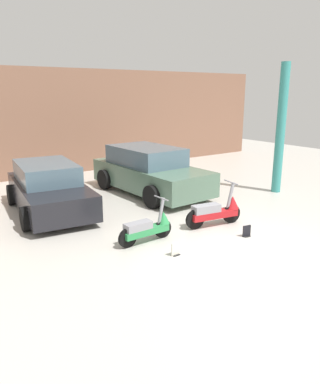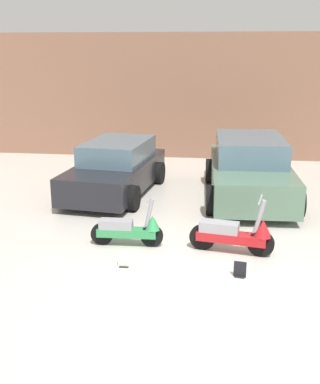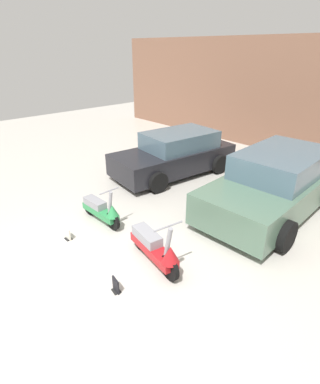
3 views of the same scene
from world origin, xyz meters
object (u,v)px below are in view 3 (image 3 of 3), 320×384
scooter_front_left (102,210)px  car_rear_center (276,184)px  scooter_front_right (155,248)px  placard_near_right_scooter (116,286)px  placard_near_left_scooter (68,234)px  car_rear_left (175,154)px

scooter_front_left → car_rear_center: 4.12m
scooter_front_right → placard_near_right_scooter: scooter_front_right is taller
scooter_front_left → scooter_front_right: size_ratio=0.90×
placard_near_left_scooter → placard_near_right_scooter: bearing=-4.1°
car_rear_center → scooter_front_left: bearing=-36.6°
car_rear_left → car_rear_center: bearing=97.8°
car_rear_left → placard_near_left_scooter: car_rear_left is taller
scooter_front_left → scooter_front_right: 1.91m
placard_near_left_scooter → placard_near_right_scooter: size_ratio=1.00×
placard_near_right_scooter → scooter_front_right: bearing=94.0°
scooter_front_right → placard_near_left_scooter: scooter_front_right is taller
scooter_front_right → car_rear_left: size_ratio=0.37×
car_rear_left → placard_near_right_scooter: car_rear_left is taller
car_rear_left → scooter_front_right: bearing=46.9°
scooter_front_right → car_rear_center: bearing=93.2°
scooter_front_left → car_rear_left: size_ratio=0.34×
car_rear_left → placard_near_right_scooter: (2.95, -4.36, -0.51)m
scooter_front_left → scooter_front_right: scooter_front_right is taller
scooter_front_left → placard_near_left_scooter: size_ratio=5.17×
scooter_front_left → car_rear_left: (-0.98, 3.34, 0.29)m
scooter_front_left → car_rear_left: car_rear_left is taller
scooter_front_left → car_rear_center: size_ratio=0.31×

